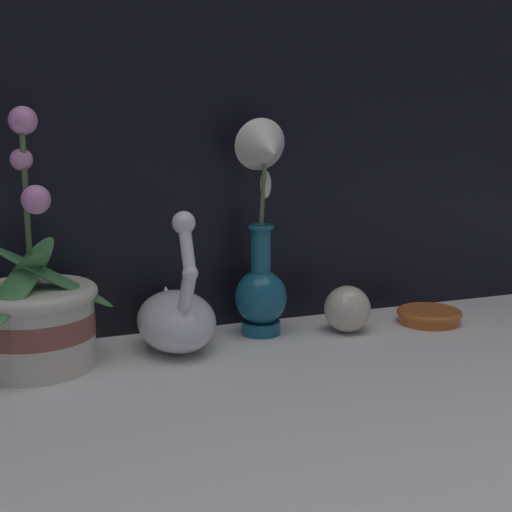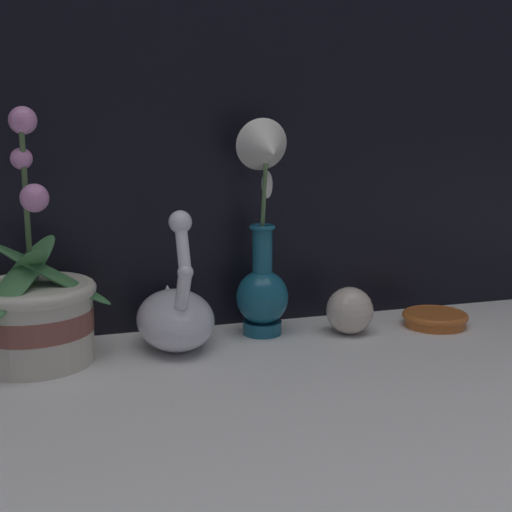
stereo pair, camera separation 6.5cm
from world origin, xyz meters
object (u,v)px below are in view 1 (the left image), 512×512
(swan_figurine, at_px, (176,316))
(blue_vase, at_px, (263,245))
(glass_sphere, at_px, (347,309))
(orchid_potted_plant, at_px, (34,315))
(amber_dish, at_px, (429,315))

(swan_figurine, distance_m, blue_vase, 0.18)
(glass_sphere, bearing_deg, swan_figurine, 178.19)
(orchid_potted_plant, relative_size, glass_sphere, 4.71)
(orchid_potted_plant, height_order, amber_dish, orchid_potted_plant)
(amber_dish, bearing_deg, swan_figurine, 178.48)
(glass_sphere, height_order, amber_dish, glass_sphere)
(blue_vase, height_order, glass_sphere, blue_vase)
(blue_vase, distance_m, amber_dish, 0.33)
(blue_vase, bearing_deg, amber_dish, -6.38)
(orchid_potted_plant, xyz_separation_m, glass_sphere, (0.50, -0.00, -0.04))
(orchid_potted_plant, bearing_deg, amber_dish, -0.67)
(blue_vase, relative_size, amber_dish, 3.14)
(orchid_potted_plant, distance_m, glass_sphere, 0.50)
(orchid_potted_plant, xyz_separation_m, amber_dish, (0.66, -0.01, -0.06))
(swan_figurine, bearing_deg, amber_dish, -1.52)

